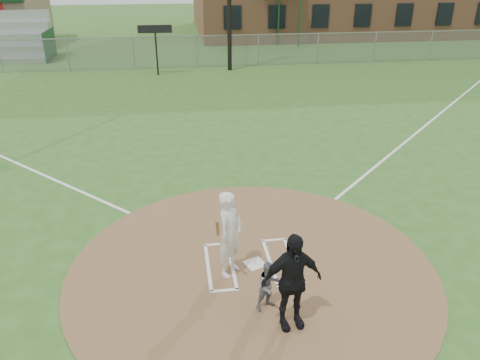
{
  "coord_description": "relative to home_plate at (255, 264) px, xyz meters",
  "views": [
    {
      "loc": [
        -1.5,
        -8.73,
        6.45
      ],
      "look_at": [
        0.0,
        2.0,
        1.3
      ],
      "focal_mm": 35.0,
      "sensor_mm": 36.0,
      "label": 1
    }
  ],
  "objects": [
    {
      "name": "ground",
      "position": [
        -0.09,
        -0.09,
        -0.03
      ],
      "size": [
        140.0,
        140.0,
        0.0
      ],
      "primitive_type": "plane",
      "color": "#305F20",
      "rests_on": "ground"
    },
    {
      "name": "dirt_circle",
      "position": [
        -0.09,
        -0.09,
        -0.02
      ],
      "size": [
        8.4,
        8.4,
        0.02
      ],
      "primitive_type": "cylinder",
      "color": "olive",
      "rests_on": "ground"
    },
    {
      "name": "home_plate",
      "position": [
        0.0,
        0.0,
        0.0
      ],
      "size": [
        0.56,
        0.56,
        0.03
      ],
      "primitive_type": "cube",
      "rotation": [
        0.0,
        0.0,
        0.39
      ],
      "color": "silver",
      "rests_on": "dirt_circle"
    },
    {
      "name": "foul_line_first",
      "position": [
        8.91,
        8.91,
        -0.03
      ],
      "size": [
        17.04,
        17.04,
        0.01
      ],
      "primitive_type": "cube",
      "rotation": [
        0.0,
        0.0,
        -0.79
      ],
      "color": "white",
      "rests_on": "ground"
    },
    {
      "name": "catcher",
      "position": [
        0.02,
        -1.48,
        0.52
      ],
      "size": [
        0.64,
        0.58,
        1.08
      ],
      "primitive_type": "imported",
      "rotation": [
        0.0,
        0.0,
        0.4
      ],
      "color": "slate",
      "rests_on": "dirt_circle"
    },
    {
      "name": "umpire",
      "position": [
        0.33,
        -2.0,
        0.99
      ],
      "size": [
        1.23,
        0.63,
        2.02
      ],
      "primitive_type": "imported",
      "rotation": [
        0.0,
        0.0,
        0.12
      ],
      "color": "black",
      "rests_on": "dirt_circle"
    },
    {
      "name": "batters_boxes",
      "position": [
        -0.09,
        0.06,
        -0.01
      ],
      "size": [
        2.08,
        1.88,
        0.01
      ],
      "color": "white",
      "rests_on": "dirt_circle"
    },
    {
      "name": "batter_at_plate",
      "position": [
        -0.6,
        -0.2,
        0.99
      ],
      "size": [
        0.82,
        1.14,
        2.01
      ],
      "color": "white",
      "rests_on": "dirt_circle"
    },
    {
      "name": "outfield_fence",
      "position": [
        -0.09,
        21.91,
        0.98
      ],
      "size": [
        56.08,
        0.08,
        2.03
      ],
      "color": "slate",
      "rests_on": "ground"
    },
    {
      "name": "bleachers",
      "position": [
        -13.09,
        26.11,
        1.56
      ],
      "size": [
        6.08,
        3.2,
        3.2
      ],
      "color": "#B7BABF",
      "rests_on": "ground"
    },
    {
      "name": "scoreboard_sign",
      "position": [
        -2.59,
        20.11,
        2.35
      ],
      "size": [
        2.0,
        0.1,
        2.93
      ],
      "color": "black",
      "rests_on": "ground"
    }
  ]
}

